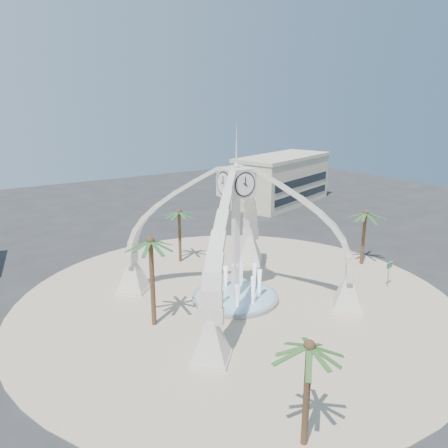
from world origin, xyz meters
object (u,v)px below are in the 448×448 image
clock_tower (236,233)px  palm_west (150,242)px  palm_south (309,348)px  fountain (235,297)px  palm_east (366,213)px  palm_north (179,212)px  street_sign (389,269)px

clock_tower → palm_west: 8.30m
clock_tower → palm_south: 18.01m
fountain → palm_east: palm_east is taller
palm_east → fountain: bearing=178.6°
fountain → palm_south: (-7.14, -16.52, 5.57)m
palm_north → palm_west: bearing=-126.6°
clock_tower → palm_west: size_ratio=2.22×
palm_east → palm_south: palm_east is taller
clock_tower → palm_north: bearing=87.4°
fountain → street_sign: (14.13, -6.07, 1.69)m
clock_tower → palm_south: clock_tower is taller
fountain → palm_south: size_ratio=1.20×
clock_tower → street_sign: clock_tower is taller
clock_tower → palm_east: size_ratio=2.64×
palm_south → street_sign: 24.01m
clock_tower → fountain: bearing=90.0°
clock_tower → fountain: 6.20m
palm_north → street_sign: bearing=-52.6°
street_sign → palm_south: bearing=-158.6°
palm_west → clock_tower: bearing=1.1°
fountain → palm_west: 10.77m
palm_east → palm_south: (-24.29, -16.12, -0.07)m
clock_tower → street_sign: bearing=-23.3°
palm_north → clock_tower: bearing=-92.6°
clock_tower → palm_north: clock_tower is taller
palm_west → street_sign: (22.40, -5.91, -5.19)m
fountain → street_sign: size_ratio=2.89×
clock_tower → palm_east: bearing=-1.4°
palm_north → palm_south: palm_south is taller
palm_east → palm_south: size_ratio=1.02×
fountain → palm_east: size_ratio=1.18×
palm_north → street_sign: 22.70m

